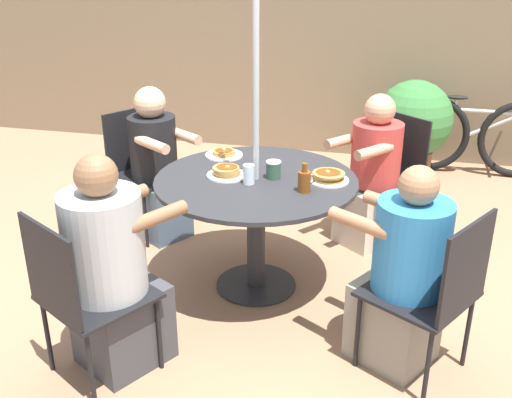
# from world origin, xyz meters

# --- Properties ---
(ground_plane) EXTENTS (12.00, 12.00, 0.00)m
(ground_plane) POSITION_xyz_m (0.00, 0.00, 0.00)
(ground_plane) COLOR #9E7051
(back_fence) EXTENTS (10.00, 0.06, 1.89)m
(back_fence) POSITION_xyz_m (0.00, 2.74, 0.94)
(back_fence) COLOR #7A664C
(back_fence) RESTS_ON ground
(patio_table) EXTENTS (1.21, 1.21, 0.73)m
(patio_table) POSITION_xyz_m (0.00, 0.00, 0.60)
(patio_table) COLOR #28282B
(patio_table) RESTS_ON ground
(umbrella_pole) EXTENTS (0.04, 0.04, 2.00)m
(umbrella_pole) POSITION_xyz_m (0.00, 0.00, 1.00)
(umbrella_pole) COLOR #ADADB2
(umbrella_pole) RESTS_ON ground
(patio_chair_north) EXTENTS (0.64, 0.64, 0.90)m
(patio_chair_north) POSITION_xyz_m (1.04, -0.62, 0.51)
(patio_chair_north) COLOR black
(patio_chair_north) RESTS_ON ground
(diner_north) EXTENTS (0.62, 0.57, 1.09)m
(diner_north) POSITION_xyz_m (0.88, -0.53, 0.49)
(diner_north) COLOR gray
(diner_north) RESTS_ON ground
(patio_chair_east) EXTENTS (0.65, 0.65, 0.90)m
(patio_chair_east) POSITION_xyz_m (0.76, 0.94, 0.51)
(patio_chair_east) COLOR black
(patio_chair_east) RESTS_ON ground
(diner_east) EXTENTS (0.56, 0.58, 1.09)m
(diner_east) POSITION_xyz_m (0.64, 0.80, 0.49)
(diner_east) COLOR beige
(diner_east) RESTS_ON ground
(patio_chair_south) EXTENTS (0.64, 0.64, 0.90)m
(patio_chair_south) POSITION_xyz_m (-1.02, 0.65, 0.51)
(patio_chair_south) COLOR black
(patio_chair_south) RESTS_ON ground
(diner_south) EXTENTS (0.58, 0.53, 1.11)m
(diner_south) POSITION_xyz_m (-0.87, 0.55, 0.51)
(diner_south) COLOR slate
(diner_south) RESTS_ON ground
(patio_chair_west) EXTENTS (0.63, 0.63, 0.90)m
(patio_chair_west) POSITION_xyz_m (-0.60, -1.05, 0.51)
(patio_chair_west) COLOR black
(patio_chair_west) RESTS_ON ground
(diner_west) EXTENTS (0.58, 0.64, 1.15)m
(diner_west) POSITION_xyz_m (-0.51, -0.89, 0.52)
(diner_west) COLOR #3D3D42
(diner_west) RESTS_ON ground
(pancake_plate_a) EXTENTS (0.25, 0.25, 0.07)m
(pancake_plate_a) POSITION_xyz_m (-0.18, -0.00, 0.76)
(pancake_plate_a) COLOR white
(pancake_plate_a) RESTS_ON patio_table
(pancake_plate_b) EXTENTS (0.25, 0.25, 0.07)m
(pancake_plate_b) POSITION_xyz_m (0.42, 0.06, 0.76)
(pancake_plate_b) COLOR white
(pancake_plate_b) RESTS_ON patio_table
(pancake_plate_c) EXTENTS (0.25, 0.25, 0.05)m
(pancake_plate_c) POSITION_xyz_m (-0.30, 0.34, 0.75)
(pancake_plate_c) COLOR white
(pancake_plate_c) RESTS_ON patio_table
(syrup_bottle) EXTENTS (0.10, 0.07, 0.17)m
(syrup_bottle) POSITION_xyz_m (0.31, -0.13, 0.80)
(syrup_bottle) COLOR brown
(syrup_bottle) RESTS_ON patio_table
(coffee_cup) EXTENTS (0.09, 0.09, 0.11)m
(coffee_cup) POSITION_xyz_m (0.10, 0.03, 0.79)
(coffee_cup) COLOR #33513D
(coffee_cup) RESTS_ON patio_table
(drinking_glass_a) EXTENTS (0.07, 0.07, 0.11)m
(drinking_glass_a) POSITION_xyz_m (-0.02, -0.09, 0.79)
(drinking_glass_a) COLOR silver
(drinking_glass_a) RESTS_ON patio_table
(bicycle) EXTENTS (1.51, 0.44, 0.74)m
(bicycle) POSITION_xyz_m (1.49, 2.42, 0.37)
(bicycle) COLOR black
(bicycle) RESTS_ON ground
(potted_shrub) EXTENTS (0.69, 0.69, 0.90)m
(potted_shrub) POSITION_xyz_m (0.93, 2.21, 0.51)
(potted_shrub) COLOR brown
(potted_shrub) RESTS_ON ground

